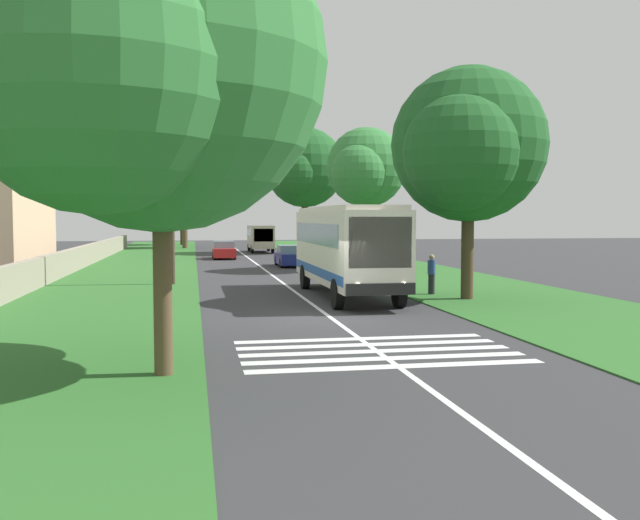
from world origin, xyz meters
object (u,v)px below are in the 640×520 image
Objects in this scene: trailing_car_1 at (224,250)px; utility_pole at (172,198)px; trailing_minibus_0 at (260,236)px; roadside_tree_right_2 at (464,149)px; roadside_tree_right_1 at (303,169)px; roadside_tree_left_2 at (183,195)px; roadside_tree_right_0 at (364,170)px; roadside_tree_left_0 at (180,193)px; trailing_car_0 at (290,256)px; pedestrian at (432,274)px; coach_bus at (345,245)px; roadside_tree_left_1 at (148,76)px.

utility_pole is (-21.42, 3.40, 3.55)m from trailing_car_1.
trailing_car_1 is 0.72× the size of trailing_minibus_0.
roadside_tree_right_2 reaches higher than trailing_minibus_0.
roadside_tree_right_1 reaches higher than trailing_car_1.
roadside_tree_right_0 reaches higher than roadside_tree_left_2.
roadside_tree_right_2 reaches higher than roadside_tree_left_0.
trailing_car_0 is 21.54m from roadside_tree_right_2.
roadside_tree_right_0 is 5.25× the size of pedestrian.
roadside_tree_left_2 is at bearing 37.07° from trailing_minibus_0.
coach_bus is 1.38× the size of utility_pole.
trailing_car_1 is (9.44, 4.06, 0.00)m from trailing_car_0.
coach_bus reaches higher than pedestrian.
utility_pole is (-41.45, 0.03, -1.47)m from roadside_tree_left_2.
roadside_tree_right_2 is at bearing -164.71° from trailing_car_1.
roadside_tree_right_2 is at bearing -179.12° from roadside_tree_right_1.
coach_bus is 9.92m from utility_pole.
roadside_tree_left_2 is at bearing 0.10° from roadside_tree_left_1.
utility_pole is (8.49, 11.58, -1.77)m from roadside_tree_right_2.
utility_pole is (-29.10, 11.00, -3.50)m from roadside_tree_right_1.
trailing_minibus_0 is at bearing 10.01° from roadside_tree_right_0.
roadside_tree_left_0 is 5.18× the size of pedestrian.
trailing_car_1 is at bearing -4.50° from roadside_tree_left_1.
roadside_tree_right_0 is at bearing -2.31° from pedestrian.
trailing_car_1 is 2.54× the size of pedestrian.
trailing_car_0 is 14.55m from utility_pole.
roadside_tree_right_2 is at bearing -179.86° from roadside_tree_right_0.
trailing_minibus_0 is 3.55× the size of pedestrian.
roadside_tree_right_0 reaches higher than trailing_car_0.
trailing_car_0 is (18.45, -0.24, -1.48)m from coach_bus.
utility_pole is (-31.79, 7.32, 2.67)m from trailing_minibus_0.
roadside_tree_left_1 is at bearing 167.14° from trailing_car_0.
roadside_tree_right_0 reaches higher than trailing_car_1.
roadside_tree_left_0 is 1.09× the size of utility_pole.
trailing_car_1 is 20.93m from roadside_tree_left_2.
trailing_car_1 is 11.13m from trailing_minibus_0.
coach_bus is at bearing 88.59° from pedestrian.
roadside_tree_right_0 is at bearing -55.62° from utility_pole.
trailing_minibus_0 is 0.61× the size of roadside_tree_left_1.
trailing_car_0 is at bearing -0.74° from coach_bus.
pedestrian is (-6.57, -10.96, -3.31)m from utility_pole.
roadside_tree_right_0 reaches higher than roadside_tree_left_0.
roadside_tree_left_1 is 5.77× the size of pedestrian.
roadside_tree_right_0 reaches higher than trailing_minibus_0.
coach_bus is at bearing -172.31° from roadside_tree_left_0.
trailing_car_0 is 0.47× the size of roadside_tree_right_2.
trailing_minibus_0 is at bearing 5.41° from pedestrian.
utility_pole reaches higher than trailing_minibus_0.
coach_bus is at bearing 65.15° from roadside_tree_right_2.
roadside_tree_left_1 reaches higher than pedestrian.
coach_bus is at bearing 179.26° from trailing_car_0.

